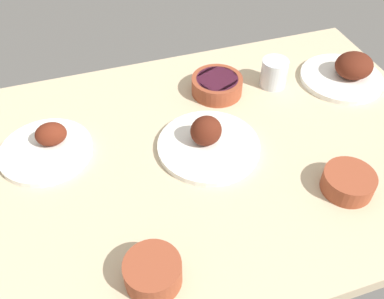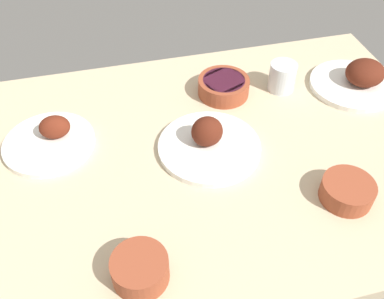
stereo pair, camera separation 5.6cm
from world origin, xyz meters
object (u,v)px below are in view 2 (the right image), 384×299
object	(u,v)px
plate_far_side	(209,142)
plate_center_main	(358,79)
plate_near_viewer	(51,139)
bowl_cream	(140,269)
water_tumbler	(282,77)
bowl_onions	(224,86)
bowl_pasta	(347,190)

from	to	relation	value
plate_far_side	plate_center_main	bearing A→B (deg)	-163.88
plate_near_viewer	bowl_cream	distance (cm)	46.50
bowl_cream	water_tumbler	bearing A→B (deg)	-134.76
bowl_onions	water_tumbler	bearing A→B (deg)	174.38
plate_center_main	plate_near_viewer	world-z (taller)	plate_center_main
bowl_cream	bowl_pasta	world-z (taller)	bowl_cream
plate_near_viewer	bowl_pasta	size ratio (longest dim) A/B	1.94
plate_center_main	bowl_pasta	xyz separation A→B (cm)	(24.20, 38.12, -0.19)
plate_near_viewer	bowl_pasta	bearing A→B (deg)	152.15
bowl_cream	plate_center_main	bearing A→B (deg)	-147.74
bowl_pasta	water_tumbler	xyz separation A→B (cm)	(-1.54, -43.02, 1.59)
bowl_cream	bowl_onions	xyz separation A→B (cm)	(-33.35, -53.09, -0.38)
plate_near_viewer	plate_far_side	bearing A→B (deg)	163.77
plate_center_main	bowl_cream	size ratio (longest dim) A/B	2.19
water_tumbler	plate_center_main	bearing A→B (deg)	167.80
plate_far_side	plate_near_viewer	distance (cm)	41.30
plate_center_main	water_tumbler	xyz separation A→B (cm)	(22.67, -4.90, 1.40)
plate_center_main	bowl_cream	distance (cm)	87.05
water_tumbler	bowl_pasta	bearing A→B (deg)	87.95
bowl_cream	bowl_pasta	size ratio (longest dim) A/B	0.94
bowl_pasta	plate_near_viewer	bearing A→B (deg)	-27.85
plate_center_main	bowl_pasta	distance (cm)	45.15
bowl_onions	water_tumbler	distance (cm)	17.74
bowl_cream	bowl_pasta	xyz separation A→B (cm)	(-49.40, -8.34, -0.48)
bowl_onions	bowl_pasta	world-z (taller)	bowl_onions
bowl_onions	plate_near_viewer	bearing A→B (deg)	11.01
plate_center_main	bowl_onions	xyz separation A→B (cm)	(40.26, -6.63, -0.09)
bowl_pasta	water_tumbler	distance (cm)	43.08
bowl_onions	bowl_pasta	xyz separation A→B (cm)	(-16.05, 44.75, -0.10)
bowl_pasta	bowl_cream	bearing A→B (deg)	9.59
plate_near_viewer	bowl_onions	size ratio (longest dim) A/B	1.57
bowl_onions	water_tumbler	size ratio (longest dim) A/B	1.76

